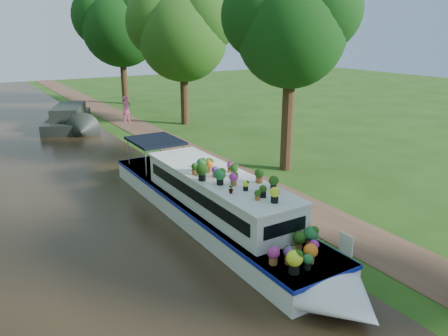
# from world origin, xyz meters

# --- Properties ---
(ground) EXTENTS (100.00, 100.00, 0.00)m
(ground) POSITION_xyz_m (0.00, 0.00, 0.00)
(ground) COLOR #1F4411
(ground) RESTS_ON ground
(canal_water) EXTENTS (10.00, 100.00, 0.02)m
(canal_water) POSITION_xyz_m (-6.00, 0.00, 0.01)
(canal_water) COLOR black
(canal_water) RESTS_ON ground
(towpath) EXTENTS (2.20, 100.00, 0.03)m
(towpath) POSITION_xyz_m (1.20, 0.00, 0.01)
(towpath) COLOR #533726
(towpath) RESTS_ON ground
(plant_boat) EXTENTS (2.29, 13.52, 2.29)m
(plant_boat) POSITION_xyz_m (-2.25, -0.86, 0.85)
(plant_boat) COLOR white
(plant_boat) RESTS_ON canal_water
(tree_near_overhang) EXTENTS (5.52, 5.28, 8.99)m
(tree_near_overhang) POSITION_xyz_m (3.79, 3.06, 6.60)
(tree_near_overhang) COLOR black
(tree_near_overhang) RESTS_ON ground
(tree_near_mid) EXTENTS (6.90, 6.60, 9.40)m
(tree_near_mid) POSITION_xyz_m (4.48, 15.08, 6.44)
(tree_near_mid) COLOR black
(tree_near_mid) RESTS_ON ground
(tree_near_far) EXTENTS (7.59, 7.26, 10.30)m
(tree_near_far) POSITION_xyz_m (3.98, 26.09, 7.05)
(tree_near_far) COLOR black
(tree_near_far) RESTS_ON ground
(second_boat) EXTENTS (4.64, 8.21, 1.49)m
(second_boat) POSITION_xyz_m (-2.75, 18.11, 0.60)
(second_boat) COLOR black
(second_boat) RESTS_ON canal_water
(pedestrian_pink) EXTENTS (0.77, 0.61, 1.86)m
(pedestrian_pink) POSITION_xyz_m (1.19, 17.70, 0.96)
(pedestrian_pink) COLOR #C85297
(pedestrian_pink) RESTS_ON towpath
(verge_plant) EXTENTS (0.42, 0.38, 0.41)m
(verge_plant) POSITION_xyz_m (0.05, 3.83, 0.21)
(verge_plant) COLOR #1C6024
(verge_plant) RESTS_ON ground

